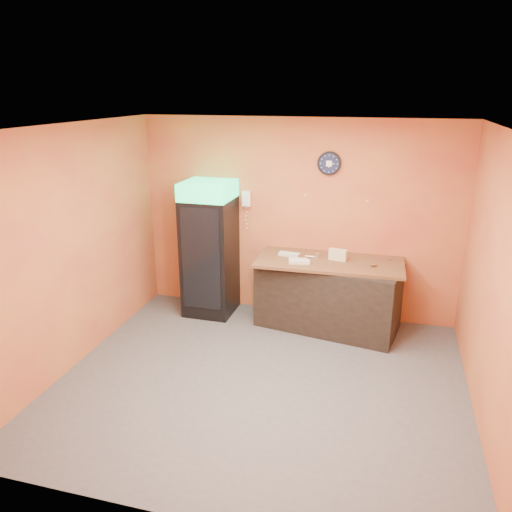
% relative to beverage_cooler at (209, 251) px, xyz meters
% --- Properties ---
extents(floor, '(4.50, 4.50, 0.00)m').
position_rel_beverage_cooler_xyz_m(floor, '(1.20, -1.61, -0.95)').
color(floor, '#47474C').
rests_on(floor, ground).
extents(back_wall, '(4.50, 0.02, 2.80)m').
position_rel_beverage_cooler_xyz_m(back_wall, '(1.20, 0.39, 0.45)').
color(back_wall, '#C97F38').
rests_on(back_wall, floor).
extents(left_wall, '(0.02, 4.00, 2.80)m').
position_rel_beverage_cooler_xyz_m(left_wall, '(-1.05, -1.61, 0.45)').
color(left_wall, '#C97F38').
rests_on(left_wall, floor).
extents(right_wall, '(0.02, 4.00, 2.80)m').
position_rel_beverage_cooler_xyz_m(right_wall, '(3.45, -1.61, 0.45)').
color(right_wall, '#C97F38').
rests_on(right_wall, floor).
extents(ceiling, '(4.50, 4.00, 0.02)m').
position_rel_beverage_cooler_xyz_m(ceiling, '(1.20, -1.61, 1.85)').
color(ceiling, white).
rests_on(ceiling, back_wall).
extents(beverage_cooler, '(0.69, 0.70, 1.94)m').
position_rel_beverage_cooler_xyz_m(beverage_cooler, '(0.00, 0.00, 0.00)').
color(beverage_cooler, black).
rests_on(beverage_cooler, floor).
extents(prep_counter, '(1.98, 1.14, 0.93)m').
position_rel_beverage_cooler_xyz_m(prep_counter, '(1.73, -0.02, -0.48)').
color(prep_counter, black).
rests_on(prep_counter, floor).
extents(wall_clock, '(0.32, 0.06, 0.32)m').
position_rel_beverage_cooler_xyz_m(wall_clock, '(1.61, 0.36, 1.26)').
color(wall_clock, black).
rests_on(wall_clock, back_wall).
extents(wall_phone, '(0.12, 0.10, 0.22)m').
position_rel_beverage_cooler_xyz_m(wall_phone, '(0.46, 0.34, 0.72)').
color(wall_phone, white).
rests_on(wall_phone, back_wall).
extents(butcher_paper, '(1.96, 0.93, 0.04)m').
position_rel_beverage_cooler_xyz_m(butcher_paper, '(1.73, -0.02, 0.00)').
color(butcher_paper, brown).
rests_on(butcher_paper, prep_counter).
extents(sub_roll_stack, '(0.25, 0.13, 0.15)m').
position_rel_beverage_cooler_xyz_m(sub_roll_stack, '(1.83, 0.01, 0.10)').
color(sub_roll_stack, beige).
rests_on(sub_roll_stack, butcher_paper).
extents(wrapped_sandwich_left, '(0.26, 0.14, 0.04)m').
position_rel_beverage_cooler_xyz_m(wrapped_sandwich_left, '(1.32, -0.17, 0.04)').
color(wrapped_sandwich_left, beige).
rests_on(wrapped_sandwich_left, butcher_paper).
extents(wrapped_sandwich_mid, '(0.29, 0.16, 0.04)m').
position_rel_beverage_cooler_xyz_m(wrapped_sandwich_mid, '(1.36, -0.24, 0.04)').
color(wrapped_sandwich_mid, beige).
rests_on(wrapped_sandwich_mid, butcher_paper).
extents(wrapped_sandwich_right, '(0.29, 0.15, 0.04)m').
position_rel_beverage_cooler_xyz_m(wrapped_sandwich_right, '(1.16, 0.03, 0.04)').
color(wrapped_sandwich_right, beige).
rests_on(wrapped_sandwich_right, butcher_paper).
extents(kitchen_tool, '(0.06, 0.06, 0.06)m').
position_rel_beverage_cooler_xyz_m(kitchen_tool, '(1.55, 0.04, 0.06)').
color(kitchen_tool, silver).
rests_on(kitchen_tool, butcher_paper).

